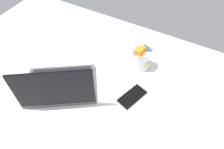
% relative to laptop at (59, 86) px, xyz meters
% --- Properties ---
extents(bed_mattress, '(1.80, 1.40, 0.18)m').
position_rel_laptop_xyz_m(bed_mattress, '(-0.15, 0.05, -0.13)').
color(bed_mattress, white).
rests_on(bed_mattress, ground).
extents(laptop, '(0.40, 0.37, 0.23)m').
position_rel_laptop_xyz_m(laptop, '(0.00, 0.00, 0.00)').
color(laptop, '#4C4C51').
rests_on(laptop, bed_mattress).
extents(snack_cup, '(0.09, 0.09, 0.14)m').
position_rel_laptop_xyz_m(snack_cup, '(-0.27, -0.34, 0.02)').
color(snack_cup, silver).
rests_on(snack_cup, bed_mattress).
extents(cell_phone, '(0.11, 0.15, 0.01)m').
position_rel_laptop_xyz_m(cell_phone, '(-0.31, -0.13, -0.04)').
color(cell_phone, black).
rests_on(cell_phone, bed_mattress).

